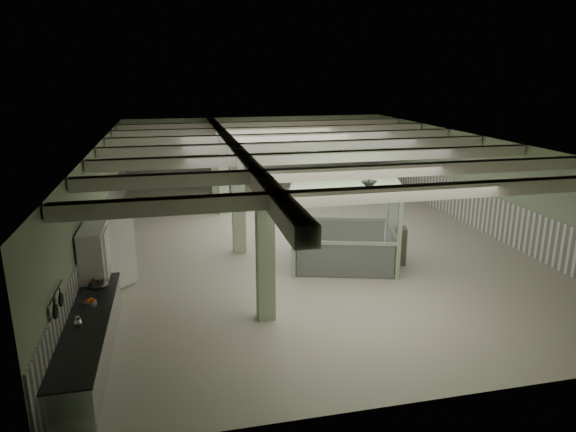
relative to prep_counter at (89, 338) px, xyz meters
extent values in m
plane|color=beige|center=(6.54, 7.00, -0.46)|extent=(20.00, 20.00, 0.00)
cube|color=white|center=(6.54, 7.00, 3.14)|extent=(14.00, 20.00, 0.02)
cube|color=#8FA383|center=(6.54, 17.00, 1.34)|extent=(14.00, 0.02, 3.60)
cube|color=#8FA383|center=(6.54, -3.00, 1.34)|extent=(14.00, 0.02, 3.60)
cube|color=#8FA383|center=(-0.46, 7.00, 1.34)|extent=(0.02, 20.00, 3.60)
cube|color=#8FA383|center=(13.54, 7.00, 1.34)|extent=(0.02, 20.00, 3.60)
cube|color=white|center=(-0.43, 7.00, 0.29)|extent=(0.05, 19.90, 1.50)
cube|color=white|center=(13.52, 7.00, 0.29)|extent=(0.05, 19.90, 1.50)
cube|color=white|center=(6.54, 16.98, 0.29)|extent=(13.90, 0.05, 1.50)
cube|color=beige|center=(4.04, 7.00, 2.92)|extent=(0.45, 19.90, 0.40)
cube|color=beige|center=(6.54, -0.50, 2.96)|extent=(13.90, 0.35, 0.32)
cube|color=beige|center=(6.54, 2.00, 2.96)|extent=(13.90, 0.35, 0.32)
cube|color=beige|center=(6.54, 4.50, 2.96)|extent=(13.90, 0.35, 0.32)
cube|color=beige|center=(6.54, 7.00, 2.96)|extent=(13.90, 0.35, 0.32)
cube|color=beige|center=(6.54, 9.50, 2.96)|extent=(13.90, 0.35, 0.32)
cube|color=beige|center=(6.54, 12.00, 2.96)|extent=(13.90, 0.35, 0.32)
cube|color=beige|center=(6.54, 14.50, 2.96)|extent=(13.90, 0.35, 0.32)
cube|color=#B2C9A1|center=(4.04, 1.00, 1.34)|extent=(0.42, 0.42, 3.60)
cube|color=#B2C9A1|center=(4.04, 6.00, 1.34)|extent=(0.42, 0.42, 3.60)
cube|color=#B2C9A1|center=(4.04, 11.00, 1.34)|extent=(0.42, 0.42, 3.60)
cube|color=#B2C9A1|center=(4.04, 15.00, 1.34)|extent=(0.42, 0.42, 3.60)
cylinder|color=black|center=(-0.39, -0.60, 1.39)|extent=(0.02, 1.20, 0.02)
cone|color=#29372A|center=(7.04, 2.00, 2.59)|extent=(0.44, 0.44, 0.22)
cone|color=#29372A|center=(7.04, 7.50, 2.59)|extent=(0.44, 0.44, 0.22)
cone|color=#29372A|center=(7.04, 12.50, 2.59)|extent=(0.44, 0.44, 0.22)
cube|color=silver|center=(0.00, 0.00, -0.02)|extent=(0.87, 5.19, 0.88)
cube|color=black|center=(0.00, 0.00, 0.43)|extent=(0.91, 5.23, 0.04)
cylinder|color=#B2B2B7|center=(-0.01, 0.71, 0.49)|extent=(0.33, 0.33, 0.09)
cylinder|color=black|center=(-0.34, -1.03, 1.17)|extent=(0.04, 0.28, 0.28)
cylinder|color=black|center=(-0.34, -0.49, 1.17)|extent=(0.04, 0.28, 0.28)
cube|color=white|center=(-0.11, 3.00, 0.62)|extent=(0.59, 2.36, 2.16)
cube|color=white|center=(0.22, 2.46, 0.62)|extent=(0.06, 0.89, 2.06)
cube|color=white|center=(0.34, 3.64, 0.62)|extent=(0.66, 0.68, 2.06)
cube|color=silver|center=(0.26, 2.46, 0.62)|extent=(0.02, 0.05, 0.30)
cube|color=silver|center=(0.26, 3.54, 0.62)|extent=(0.02, 0.05, 0.30)
cube|color=#A7C49C|center=(5.33, 3.44, 0.83)|extent=(0.15, 0.15, 2.57)
cube|color=#A7C49C|center=(6.06, 5.91, 0.83)|extent=(0.15, 0.15, 2.57)
cube|color=#A7C49C|center=(8.29, 2.57, 0.83)|extent=(0.15, 0.15, 2.57)
cube|color=#A7C49C|center=(9.02, 5.04, 0.83)|extent=(0.15, 0.15, 2.57)
cube|color=#A7C49C|center=(7.18, 4.24, 2.17)|extent=(4.00, 3.65, 0.12)
cube|color=silver|center=(6.81, 3.01, 0.09)|extent=(2.79, 0.87, 1.05)
cube|color=silver|center=(6.81, 3.01, 1.32)|extent=(2.79, 0.87, 1.22)
cube|color=silver|center=(7.54, 5.48, 0.09)|extent=(2.79, 0.87, 1.05)
cube|color=silver|center=(7.54, 5.48, 1.32)|extent=(2.79, 0.87, 1.22)
cube|color=silver|center=(5.69, 4.68, 0.09)|extent=(0.73, 2.29, 1.05)
cube|color=silver|center=(5.69, 4.68, 1.32)|extent=(0.73, 2.29, 1.22)
cube|color=silver|center=(8.66, 3.80, 0.09)|extent=(0.73, 2.29, 1.05)
cube|color=silver|center=(8.66, 3.80, 1.32)|extent=(0.73, 2.29, 1.22)
cube|color=#5C6151|center=(8.91, 3.81, 0.13)|extent=(0.54, 0.64, 1.19)
camera|label=1|loc=(1.98, -10.55, 5.53)|focal=32.00mm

